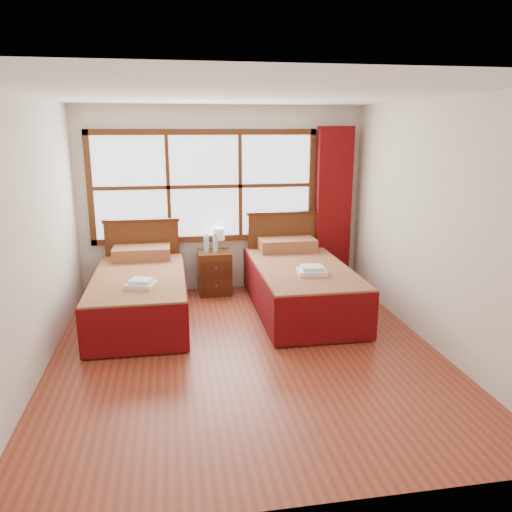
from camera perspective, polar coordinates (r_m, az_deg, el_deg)
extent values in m
plane|color=brown|center=(5.35, -1.11, -10.92)|extent=(4.50, 4.50, 0.00)
plane|color=white|center=(4.85, -1.26, 18.07)|extent=(4.50, 4.50, 0.00)
plane|color=silver|center=(7.14, -3.86, 6.40)|extent=(4.00, 0.00, 4.00)
plane|color=silver|center=(5.06, -24.22, 1.84)|extent=(0.00, 4.50, 4.50)
plane|color=silver|center=(5.59, 19.59, 3.37)|extent=(0.00, 4.50, 4.50)
cube|color=white|center=(7.07, -5.90, 7.91)|extent=(3.00, 0.02, 1.40)
cube|color=#4F2711|center=(7.17, -5.74, 2.00)|extent=(3.16, 0.06, 0.08)
cube|color=#4F2711|center=(7.00, -6.05, 13.92)|extent=(3.16, 0.06, 0.08)
cube|color=#4F2711|center=(7.11, -18.46, 7.30)|extent=(0.08, 0.06, 1.56)
cube|color=#4F2711|center=(7.31, 6.37, 8.11)|extent=(0.08, 0.06, 1.56)
cube|color=#4F2711|center=(7.03, -9.99, 7.74)|extent=(0.05, 0.05, 1.40)
cube|color=#4F2711|center=(7.10, -1.82, 8.00)|extent=(0.05, 0.05, 1.40)
cube|color=#4F2711|center=(7.05, -5.89, 7.89)|extent=(3.00, 0.05, 0.05)
cube|color=#6A0A0C|center=(7.36, 8.82, 5.48)|extent=(0.50, 0.16, 2.30)
cube|color=#3F1D0D|center=(6.30, -13.03, -5.76)|extent=(0.96, 1.93, 0.31)
cube|color=#641B0E|center=(6.21, -13.18, -3.26)|extent=(1.08, 2.14, 0.26)
cube|color=#640A0D|center=(6.32, -17.99, -4.80)|extent=(0.03, 2.14, 0.53)
cube|color=#640A0D|center=(6.25, -8.15, -4.44)|extent=(0.03, 2.14, 0.53)
cube|color=#640A0D|center=(5.27, -13.72, -8.37)|extent=(1.08, 0.03, 0.53)
cube|color=#641B0E|center=(6.90, -12.93, 0.37)|extent=(0.75, 0.44, 0.17)
cube|color=#4F2711|center=(7.16, -12.77, -0.24)|extent=(1.01, 0.06, 1.05)
cube|color=#3F1D0D|center=(7.05, -13.01, 3.97)|extent=(1.05, 0.08, 0.04)
cube|color=#3F1D0D|center=(6.48, 5.09, -4.79)|extent=(1.01, 2.01, 0.33)
cube|color=#641B0E|center=(6.39, 5.15, -2.24)|extent=(1.13, 2.23, 0.27)
cube|color=#640A0D|center=(6.33, 0.17, -3.94)|extent=(0.03, 2.23, 0.56)
cube|color=#640A0D|center=(6.60, 9.86, -3.36)|extent=(0.03, 2.23, 0.56)
cube|color=#640A0D|center=(5.44, 8.09, -7.21)|extent=(1.13, 0.03, 0.56)
cube|color=#641B0E|center=(7.09, 3.54, 1.34)|extent=(0.79, 0.46, 0.18)
cube|color=#4F2711|center=(7.32, 3.17, 0.60)|extent=(1.05, 0.06, 1.10)
cube|color=#3F1D0D|center=(7.20, 3.23, 4.92)|extent=(1.10, 0.08, 0.04)
cube|color=#4F2711|center=(7.09, -4.75, -1.89)|extent=(0.46, 0.41, 0.61)
cube|color=#3F1D0D|center=(6.92, -4.57, -3.36)|extent=(0.40, 0.02, 0.18)
cube|color=#3F1D0D|center=(6.85, -4.61, -1.41)|extent=(0.40, 0.02, 0.18)
sphere|color=#AA7C39|center=(6.91, -4.56, -3.40)|extent=(0.03, 0.03, 0.03)
sphere|color=#AA7C39|center=(6.83, -4.60, -1.45)|extent=(0.03, 0.03, 0.03)
cube|color=white|center=(5.70, -13.00, -3.22)|extent=(0.37, 0.35, 0.05)
cube|color=white|center=(5.69, -13.03, -2.79)|extent=(0.28, 0.26, 0.04)
cube|color=white|center=(5.99, 6.41, -1.80)|extent=(0.36, 0.32, 0.05)
cube|color=white|center=(5.97, 6.43, -1.34)|extent=(0.27, 0.24, 0.05)
cylinder|color=gold|center=(7.06, -4.25, 0.69)|extent=(0.10, 0.10, 0.02)
cylinder|color=gold|center=(7.04, -4.26, 1.31)|extent=(0.02, 0.02, 0.14)
cylinder|color=white|center=(7.01, -4.29, 2.53)|extent=(0.17, 0.17, 0.17)
cylinder|color=silver|center=(6.98, -5.69, 1.35)|extent=(0.07, 0.07, 0.22)
cylinder|color=blue|center=(6.95, -5.72, 2.36)|extent=(0.03, 0.03, 0.03)
cylinder|color=silver|center=(6.96, -4.68, 1.35)|extent=(0.07, 0.07, 0.22)
cylinder|color=blue|center=(6.93, -4.70, 2.37)|extent=(0.03, 0.03, 0.03)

